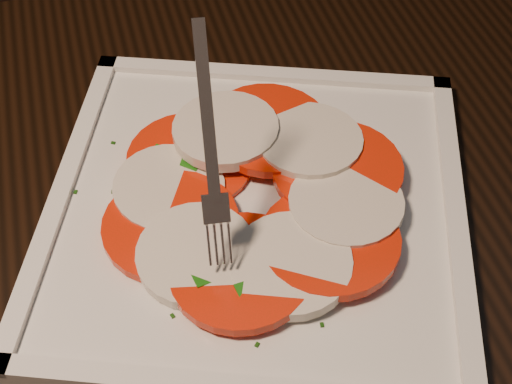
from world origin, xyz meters
The scene contains 4 objects.
table centered at (-0.24, 0.07, 0.65)m, with size 1.26×0.90×0.75m.
plate centered at (-0.23, 0.12, 0.76)m, with size 0.32×0.32×0.01m, color silver.
caprese_salad centered at (-0.23, 0.12, 0.78)m, with size 0.26×0.24×0.03m.
fork centered at (-0.27, 0.11, 0.86)m, with size 0.03×0.09×0.14m, color white, non-canonical shape.
Camera 1 is at (-0.30, -0.22, 1.19)m, focal length 50.00 mm.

